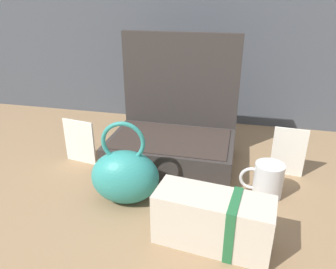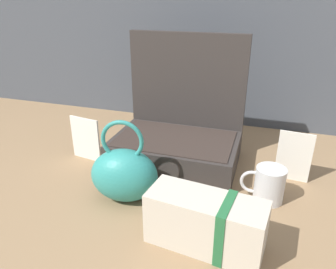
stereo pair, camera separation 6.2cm
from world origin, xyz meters
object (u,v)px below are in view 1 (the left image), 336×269
at_px(poster_card_right, 288,152).
at_px(info_card_left, 80,142).
at_px(coffee_mug, 267,180).
at_px(teal_pouch_handbag, 125,176).
at_px(open_suitcase, 174,134).
at_px(cream_toiletry_bag, 214,220).

bearing_deg(poster_card_right, info_card_left, -168.49).
relative_size(coffee_mug, info_card_left, 0.80).
bearing_deg(teal_pouch_handbag, poster_card_right, 29.23).
xyz_separation_m(open_suitcase, teal_pouch_handbag, (-0.07, -0.27, -0.01)).
bearing_deg(open_suitcase, cream_toiletry_bag, -65.27).
relative_size(cream_toiletry_bag, poster_card_right, 1.73).
distance_m(teal_pouch_handbag, coffee_mug, 0.39).
relative_size(teal_pouch_handbag, coffee_mug, 1.96).
bearing_deg(teal_pouch_handbag, open_suitcase, 74.64).
relative_size(teal_pouch_handbag, cream_toiletry_bag, 0.87).
height_order(open_suitcase, info_card_left, open_suitcase).
bearing_deg(poster_card_right, open_suitcase, -178.36).
bearing_deg(poster_card_right, cream_toiletry_bag, -113.01).
relative_size(teal_pouch_handbag, info_card_left, 1.57).
distance_m(info_card_left, poster_card_right, 0.67).
relative_size(cream_toiletry_bag, coffee_mug, 2.26).
bearing_deg(poster_card_right, coffee_mug, -110.82).
height_order(cream_toiletry_bag, poster_card_right, poster_card_right).
bearing_deg(coffee_mug, teal_pouch_handbag, -163.38).
relative_size(coffee_mug, poster_card_right, 0.76).
xyz_separation_m(open_suitcase, info_card_left, (-0.30, -0.10, -0.02)).
bearing_deg(info_card_left, open_suitcase, 27.23).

